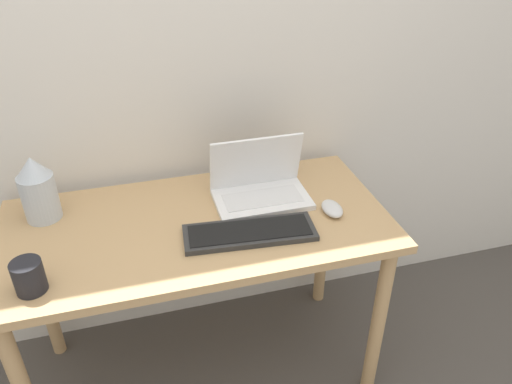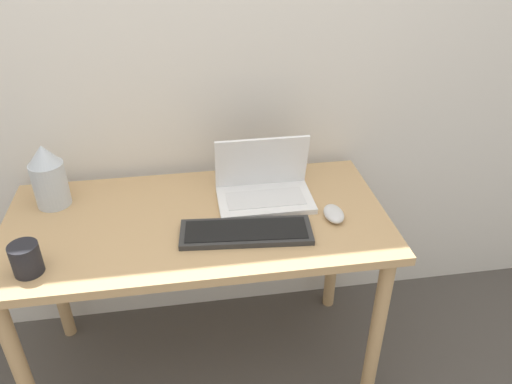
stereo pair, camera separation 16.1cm
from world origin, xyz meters
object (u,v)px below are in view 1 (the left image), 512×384
Objects in this scene: keyboard at (250,233)px; vase at (38,189)px; mug at (29,277)px; mouse at (332,209)px; laptop at (260,186)px.

vase is (-0.63, 0.28, 0.10)m from keyboard.
vase is at bearing 89.11° from mug.
vase reaches higher than mouse.
keyboard is 1.89× the size of vase.
laptop is 0.26m from mouse.
keyboard is 0.64m from mug.
vase is at bearing 156.13° from keyboard.
keyboard is 0.70m from vase.
laptop is 0.73m from vase.
laptop is at bearing 65.92° from keyboard.
vase reaches higher than keyboard.
laptop is 3.09× the size of mouse.
vase is at bearing 165.96° from mouse.
vase is at bearing 174.02° from laptop.
keyboard is 4.50× the size of mug.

